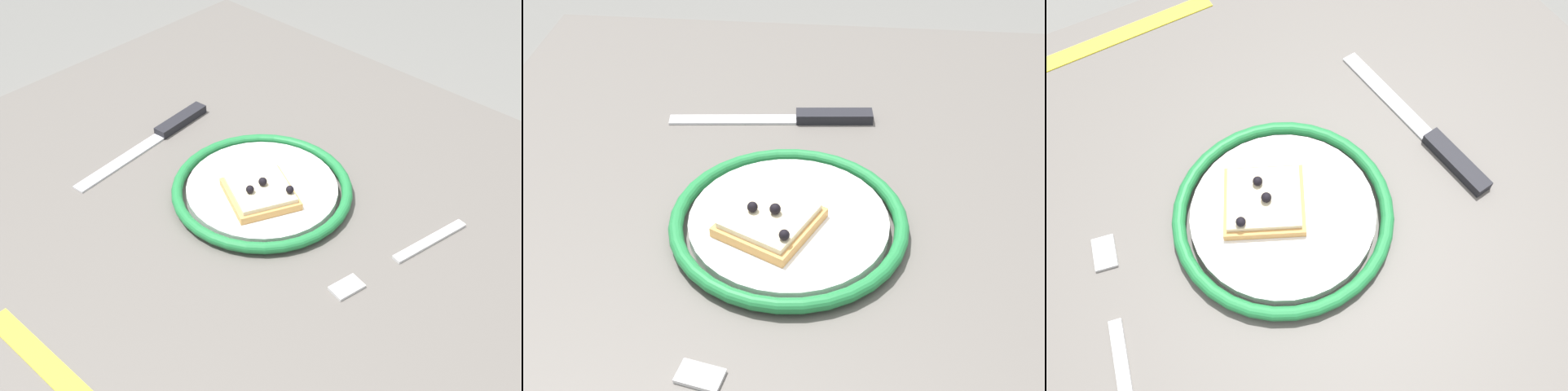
% 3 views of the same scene
% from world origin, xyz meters
% --- Properties ---
extents(dining_table, '(0.96, 0.77, 0.72)m').
position_xyz_m(dining_table, '(0.00, 0.00, 0.63)').
color(dining_table, '#5B5651').
rests_on(dining_table, ground_plane).
extents(plate, '(0.23, 0.23, 0.02)m').
position_xyz_m(plate, '(0.03, -0.00, 0.73)').
color(plate, white).
rests_on(plate, dining_table).
extents(pizza_slice_near, '(0.11, 0.11, 0.03)m').
position_xyz_m(pizza_slice_near, '(0.01, 0.02, 0.74)').
color(pizza_slice_near, tan).
rests_on(pizza_slice_near, plate).
extents(knife, '(0.04, 0.24, 0.01)m').
position_xyz_m(knife, '(0.22, -0.00, 0.73)').
color(knife, silver).
rests_on(knife, dining_table).
extents(fork, '(0.06, 0.20, 0.00)m').
position_xyz_m(fork, '(-0.17, -0.03, 0.72)').
color(fork, silver).
rests_on(fork, dining_table).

